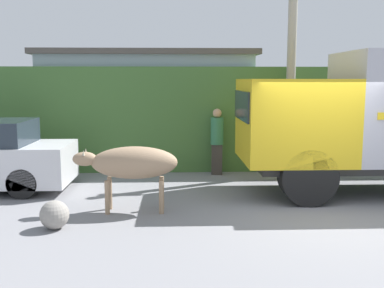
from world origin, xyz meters
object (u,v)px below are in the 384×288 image
brown_cow (132,163)px  pedestrian_on_hill (217,138)px  utility_pole (291,64)px  roadside_rock (54,215)px

brown_cow → pedestrian_on_hill: 3.89m
brown_cow → utility_pole: utility_pole is taller
utility_pole → pedestrian_on_hill: bearing=-179.6°
brown_cow → roadside_rock: brown_cow is taller
brown_cow → pedestrian_on_hill: (1.95, 3.37, 0.03)m
brown_cow → roadside_rock: (-1.25, -0.99, -0.70)m
utility_pole → roadside_rock: bearing=-139.7°
pedestrian_on_hill → utility_pole: size_ratio=0.31×
pedestrian_on_hill → roadside_rock: 5.46m
roadside_rock → brown_cow: bearing=38.4°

